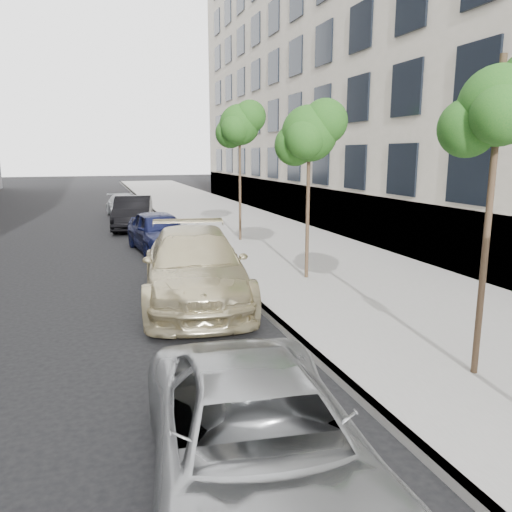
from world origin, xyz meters
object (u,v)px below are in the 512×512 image
tree_mid (310,133)px  minivan (259,444)px  tree_far (240,125)px  sedan_blue (159,232)px  suv (195,266)px  tree_near (500,107)px  sedan_rear (124,206)px  sedan_black (133,213)px

tree_mid → minivan: (-4.14, -8.09, -3.38)m
tree_far → sedan_blue: 5.15m
minivan → suv: 7.32m
tree_near → minivan: tree_near is taller
tree_mid → suv: size_ratio=0.81×
tree_far → sedan_rear: tree_far is taller
tree_near → sedan_black: size_ratio=1.02×
tree_near → sedan_blue: (-3.33, 12.21, -3.43)m
sedan_blue → sedan_black: 5.99m
tree_near → suv: size_ratio=0.81×
sedan_blue → tree_mid: bearing=-66.4°
tree_near → sedan_rear: size_ratio=1.13×
tree_mid → tree_far: tree_far is taller
sedan_rear → sedan_blue: bearing=-89.7°
tree_far → sedan_blue: tree_far is taller
sedan_black → sedan_blue: bearing=-77.2°
tree_mid → sedan_black: tree_mid is taller
tree_near → sedan_black: 18.88m
minivan → sedan_black: 19.77m
tree_near → tree_far: 13.01m
tree_mid → suv: bearing=-166.3°
minivan → sedan_rear: 24.84m
tree_near → sedan_rear: tree_near is taller
tree_near → tree_mid: (0.00, 6.50, -0.13)m
tree_far → sedan_black: (-3.76, 5.18, -3.82)m
sedan_blue → minivan: bearing=-100.0°
tree_far → sedan_rear: bearing=110.7°
suv → tree_near: bearing=-51.9°
tree_near → suv: (-3.33, 5.69, -3.31)m
tree_far → sedan_rear: size_ratio=1.27×
sedan_blue → sedan_black: sedan_black is taller
tree_mid → suv: 4.68m
tree_mid → sedan_black: bearing=107.9°
sedan_blue → sedan_black: bearing=87.6°
tree_near → tree_far: size_ratio=0.89×
tree_far → sedan_blue: size_ratio=1.23×
tree_mid → sedan_rear: (-3.88, 16.75, -3.43)m
sedan_black → sedan_rear: (-0.12, 5.07, -0.16)m
suv → sedan_blue: 6.52m
sedan_blue → tree_near: bearing=-81.4°
tree_far → sedan_black: 7.46m
suv → sedan_blue: (0.00, 6.52, -0.12)m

